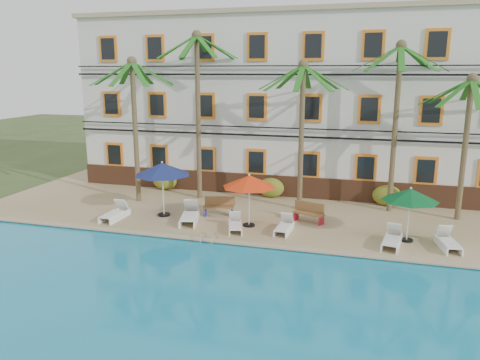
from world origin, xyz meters
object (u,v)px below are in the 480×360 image
(palm_d, at_px, (397,104))
(lounger_b, at_px, (190,215))
(bench_right, at_px, (309,212))
(pool_ladder, at_px, (209,241))
(umbrella_red, at_px, (249,182))
(lounger_a, at_px, (115,213))
(umbrella_green, at_px, (410,195))
(bench_left, at_px, (219,206))
(palm_e, at_px, (467,126))
(lounger_f, at_px, (448,242))
(palm_a, at_px, (134,110))
(palm_b, at_px, (198,94))
(lounger_d, at_px, (284,226))
(umbrella_blue, at_px, (162,169))
(palm_c, at_px, (302,114))
(lounger_c, at_px, (235,225))
(lounger_e, at_px, (392,239))

(palm_d, bearing_deg, lounger_b, -154.12)
(bench_right, relative_size, pool_ladder, 2.11)
(umbrella_red, height_order, pool_ladder, umbrella_red)
(umbrella_red, height_order, lounger_a, umbrella_red)
(umbrella_green, relative_size, bench_left, 1.48)
(lounger_a, distance_m, bench_left, 4.99)
(palm_e, height_order, lounger_f, palm_e)
(palm_d, distance_m, bench_left, 9.95)
(palm_d, bearing_deg, bench_right, -141.56)
(umbrella_green, height_order, bench_left, umbrella_green)
(bench_right, bearing_deg, palm_a, 173.13)
(palm_e, xyz_separation_m, bench_right, (-6.79, -2.33, -4.00))
(umbrella_red, xyz_separation_m, umbrella_green, (6.84, -0.11, -0.11))
(palm_b, height_order, lounger_d, palm_b)
(palm_a, distance_m, palm_d, 13.27)
(palm_a, distance_m, umbrella_blue, 4.16)
(palm_b, relative_size, lounger_f, 4.92)
(palm_c, bearing_deg, palm_e, 2.43)
(palm_b, xyz_separation_m, bench_right, (6.48, -2.66, -5.25))
(palm_d, distance_m, lounger_a, 14.56)
(lounger_a, bearing_deg, pool_ladder, -17.42)
(palm_b, bearing_deg, lounger_a, -118.25)
(palm_c, relative_size, lounger_c, 4.33)
(palm_a, relative_size, lounger_b, 3.53)
(lounger_c, height_order, bench_left, bench_left)
(palm_a, bearing_deg, umbrella_red, -19.82)
(umbrella_green, height_order, lounger_c, umbrella_green)
(umbrella_green, distance_m, pool_ladder, 8.51)
(bench_right, bearing_deg, palm_c, 111.11)
(palm_d, bearing_deg, lounger_c, -143.32)
(lounger_b, height_order, lounger_f, lounger_b)
(umbrella_red, xyz_separation_m, lounger_a, (-6.45, -0.74, -1.81))
(bench_left, bearing_deg, umbrella_blue, -162.72)
(palm_a, bearing_deg, pool_ladder, -40.25)
(palm_a, relative_size, lounger_f, 4.19)
(palm_d, height_order, lounger_a, palm_d)
(palm_c, bearing_deg, umbrella_red, -118.28)
(palm_b, bearing_deg, palm_d, 1.45)
(palm_a, bearing_deg, umbrella_blue, -40.38)
(umbrella_blue, relative_size, lounger_e, 1.45)
(lounger_c, height_order, lounger_e, lounger_e)
(umbrella_blue, distance_m, pool_ladder, 4.93)
(lounger_d, distance_m, pool_ladder, 3.48)
(palm_b, distance_m, palm_d, 10.17)
(umbrella_red, xyz_separation_m, lounger_f, (8.36, -0.50, -1.82))
(umbrella_green, relative_size, pool_ladder, 3.13)
(umbrella_red, bearing_deg, lounger_d, -12.56)
(palm_c, relative_size, lounger_b, 3.45)
(pool_ladder, bearing_deg, lounger_e, 11.98)
(palm_a, xyz_separation_m, palm_e, (16.26, 1.19, -0.48))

